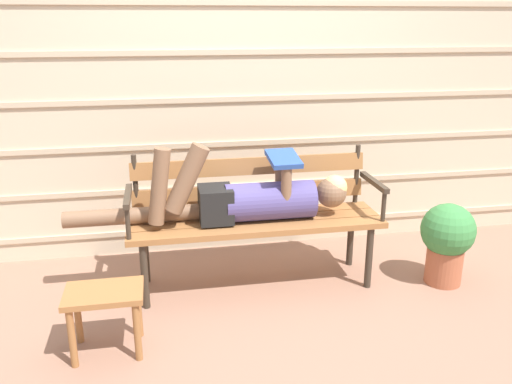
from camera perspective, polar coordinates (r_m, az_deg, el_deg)
ground_plane at (r=3.32m, az=0.54°, el=-11.19°), size 12.00×12.00×0.00m
house_siding at (r=3.73m, az=-1.92°, el=12.47°), size 5.32×0.08×2.52m
park_bench at (r=3.32m, az=-0.21°, el=-1.95°), size 1.57×0.44×0.84m
reclining_person at (r=3.22m, az=-1.05°, el=-0.62°), size 1.73×0.26×0.52m
footstool at (r=2.81m, az=-16.00°, el=-11.52°), size 0.39×0.27×0.35m
potted_plant at (r=3.57m, az=19.90°, el=-4.76°), size 0.34×0.34×0.53m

